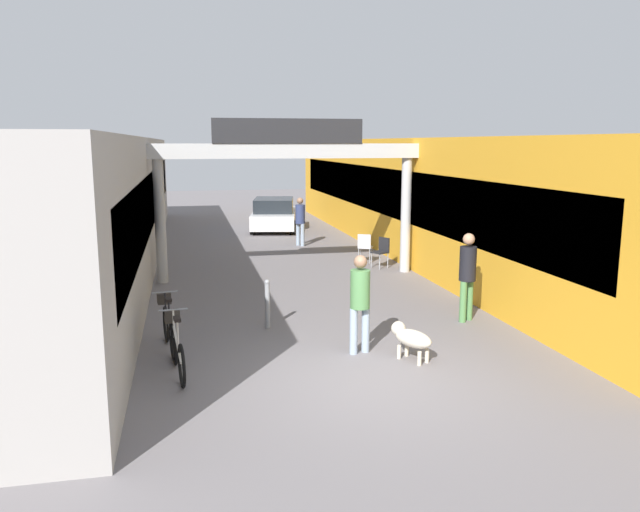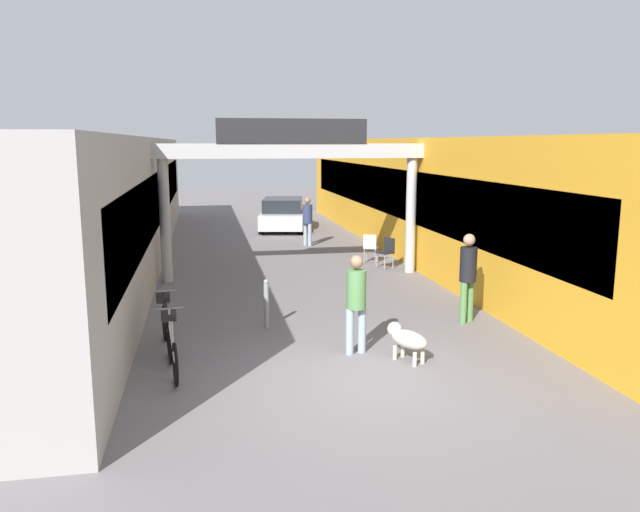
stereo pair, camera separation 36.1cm
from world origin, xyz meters
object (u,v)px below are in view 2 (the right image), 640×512
(pedestrian_with_dog, at_px, (356,298))
(parked_car_white, at_px, (283,214))
(pedestrian_carrying_crate, at_px, (308,218))
(bicycle_silver_nearest, at_px, (172,345))
(bicycle_black_second, at_px, (166,324))
(cafe_chair_black_nearer, at_px, (387,250))
(dog_on_leash, at_px, (406,338))
(pedestrian_companion, at_px, (468,272))
(bollard_post_metal, at_px, (266,303))
(cafe_chair_aluminium_farther, at_px, (370,246))

(pedestrian_with_dog, distance_m, parked_car_white, 15.91)
(pedestrian_carrying_crate, height_order, bicycle_silver_nearest, pedestrian_carrying_crate)
(parked_car_white, bearing_deg, pedestrian_with_dog, -92.74)
(bicycle_black_second, distance_m, cafe_chair_black_nearer, 8.58)
(cafe_chair_black_nearer, bearing_deg, bicycle_silver_nearest, -127.85)
(pedestrian_carrying_crate, relative_size, cafe_chair_black_nearer, 1.93)
(pedestrian_carrying_crate, height_order, dog_on_leash, pedestrian_carrying_crate)
(pedestrian_carrying_crate, xyz_separation_m, parked_car_white, (-0.32, 4.35, -0.34))
(pedestrian_companion, relative_size, pedestrian_carrying_crate, 1.06)
(bollard_post_metal, xyz_separation_m, cafe_chair_black_nearer, (4.06, 5.32, 0.04))
(cafe_chair_aluminium_farther, bearing_deg, pedestrian_with_dog, -106.91)
(pedestrian_companion, height_order, parked_car_white, pedestrian_companion)
(pedestrian_carrying_crate, xyz_separation_m, cafe_chair_black_nearer, (1.61, -4.41, -0.45))
(pedestrian_carrying_crate, xyz_separation_m, bicycle_black_second, (-4.34, -10.59, -0.55))
(pedestrian_companion, xyz_separation_m, parked_car_white, (-1.92, 14.44, -0.41))
(pedestrian_with_dog, bearing_deg, dog_on_leash, -34.85)
(pedestrian_with_dog, xyz_separation_m, bicycle_silver_nearest, (-3.10, -0.32, -0.56))
(pedestrian_with_dog, bearing_deg, bollard_post_metal, 127.21)
(pedestrian_carrying_crate, height_order, cafe_chair_black_nearer, pedestrian_carrying_crate)
(dog_on_leash, relative_size, parked_car_white, 0.20)
(pedestrian_with_dog, distance_m, bicycle_silver_nearest, 3.17)
(cafe_chair_black_nearer, relative_size, cafe_chair_aluminium_farther, 1.00)
(bicycle_silver_nearest, bearing_deg, bicycle_black_second, 97.15)
(pedestrian_companion, height_order, cafe_chair_black_nearer, pedestrian_companion)
(pedestrian_carrying_crate, distance_m, bicycle_silver_nearest, 12.59)
(bicycle_black_second, xyz_separation_m, cafe_chair_black_nearer, (5.95, 6.19, 0.10))
(bollard_post_metal, bearing_deg, cafe_chair_aluminium_farther, 58.38)
(dog_on_leash, xyz_separation_m, cafe_chair_black_nearer, (1.95, 7.65, 0.15))
(parked_car_white, bearing_deg, bicycle_black_second, -105.05)
(bollard_post_metal, bearing_deg, pedestrian_with_dog, -52.79)
(bicycle_black_second, xyz_separation_m, bollard_post_metal, (1.88, 0.86, 0.06))
(cafe_chair_aluminium_farther, bearing_deg, pedestrian_companion, -87.74)
(pedestrian_companion, relative_size, bicycle_black_second, 1.09)
(pedestrian_companion, distance_m, cafe_chair_black_nearer, 5.70)
(pedestrian_companion, height_order, cafe_chair_aluminium_farther, pedestrian_companion)
(bicycle_silver_nearest, bearing_deg, pedestrian_with_dog, 5.85)
(pedestrian_with_dog, height_order, parked_car_white, pedestrian_with_dog)
(pedestrian_with_dog, height_order, pedestrian_companion, pedestrian_companion)
(pedestrian_with_dog, xyz_separation_m, pedestrian_carrying_crate, (1.08, 11.54, -0.01))
(pedestrian_companion, bearing_deg, dog_on_leash, -134.67)
(parked_car_white, bearing_deg, bicycle_silver_nearest, -103.40)
(bicycle_black_second, bearing_deg, dog_on_leash, -20.10)
(pedestrian_with_dog, xyz_separation_m, bollard_post_metal, (-1.37, 1.81, -0.50))
(bicycle_silver_nearest, distance_m, bollard_post_metal, 2.74)
(pedestrian_carrying_crate, xyz_separation_m, cafe_chair_aluminium_farther, (1.35, -3.56, -0.45))
(pedestrian_carrying_crate, height_order, parked_car_white, pedestrian_carrying_crate)
(dog_on_leash, relative_size, bollard_post_metal, 0.87)
(bicycle_black_second, height_order, cafe_chair_aluminium_farther, bicycle_black_second)
(pedestrian_carrying_crate, bearing_deg, bollard_post_metal, -104.15)
(bicycle_silver_nearest, height_order, cafe_chair_black_nearer, bicycle_silver_nearest)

